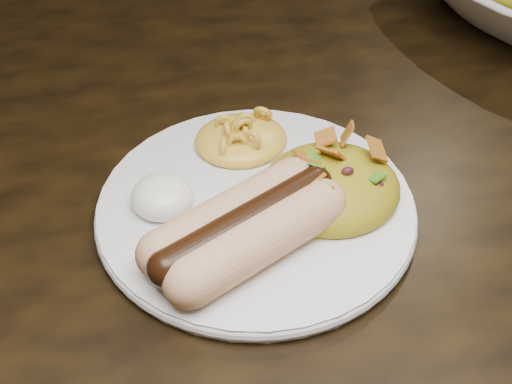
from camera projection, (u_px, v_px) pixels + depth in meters
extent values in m
cube|color=black|center=(224.00, 113.00, 0.64)|extent=(1.60, 0.90, 0.04)
cylinder|color=white|center=(256.00, 208.00, 0.51)|extent=(0.26, 0.26, 0.01)
cylinder|color=#E7C583|center=(251.00, 245.00, 0.45)|extent=(0.11, 0.08, 0.03)
cylinder|color=#E7C583|center=(239.00, 211.00, 0.47)|extent=(0.11, 0.08, 0.03)
cylinder|color=#371909|center=(245.00, 223.00, 0.46)|extent=(0.12, 0.07, 0.02)
ellipsoid|color=yellow|center=(241.00, 130.00, 0.55)|extent=(0.09, 0.09, 0.03)
ellipsoid|color=white|center=(161.00, 191.00, 0.49)|extent=(0.05, 0.05, 0.03)
ellipsoid|color=#BD7713|center=(331.00, 181.00, 0.50)|extent=(0.10, 0.09, 0.04)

